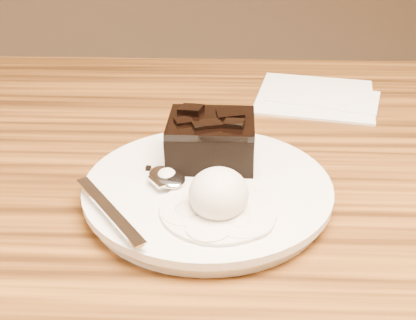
{
  "coord_description": "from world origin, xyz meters",
  "views": [
    {
      "loc": [
        -0.06,
        -0.49,
        1.04
      ],
      "look_at": [
        -0.07,
        -0.04,
        0.79
      ],
      "focal_mm": 45.23,
      "sensor_mm": 36.0,
      "label": 1
    }
  ],
  "objects_px": {
    "brownie": "(211,142)",
    "napkin": "(315,95)",
    "spoon": "(167,178)",
    "ice_cream_scoop": "(219,194)",
    "plate": "(208,191)"
  },
  "relations": [
    {
      "from": "spoon",
      "to": "napkin",
      "type": "bearing_deg",
      "value": 20.08
    },
    {
      "from": "spoon",
      "to": "napkin",
      "type": "relative_size",
      "value": 1.12
    },
    {
      "from": "plate",
      "to": "napkin",
      "type": "relative_size",
      "value": 1.5
    },
    {
      "from": "ice_cream_scoop",
      "to": "spoon",
      "type": "distance_m",
      "value": 0.07
    },
    {
      "from": "ice_cream_scoop",
      "to": "brownie",
      "type": "bearing_deg",
      "value": 95.84
    },
    {
      "from": "brownie",
      "to": "napkin",
      "type": "xyz_separation_m",
      "value": [
        0.14,
        0.23,
        -0.04
      ]
    },
    {
      "from": "spoon",
      "to": "napkin",
      "type": "distance_m",
      "value": 0.34
    },
    {
      "from": "plate",
      "to": "napkin",
      "type": "xyz_separation_m",
      "value": [
        0.15,
        0.28,
        -0.01
      ]
    },
    {
      "from": "ice_cream_scoop",
      "to": "napkin",
      "type": "distance_m",
      "value": 0.35
    },
    {
      "from": "brownie",
      "to": "ice_cream_scoop",
      "type": "distance_m",
      "value": 0.1
    },
    {
      "from": "plate",
      "to": "ice_cream_scoop",
      "type": "bearing_deg",
      "value": -76.67
    },
    {
      "from": "ice_cream_scoop",
      "to": "plate",
      "type": "bearing_deg",
      "value": 103.33
    },
    {
      "from": "plate",
      "to": "spoon",
      "type": "relative_size",
      "value": 1.34
    },
    {
      "from": "ice_cream_scoop",
      "to": "spoon",
      "type": "height_order",
      "value": "ice_cream_scoop"
    },
    {
      "from": "plate",
      "to": "ice_cream_scoop",
      "type": "height_order",
      "value": "ice_cream_scoop"
    }
  ]
}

